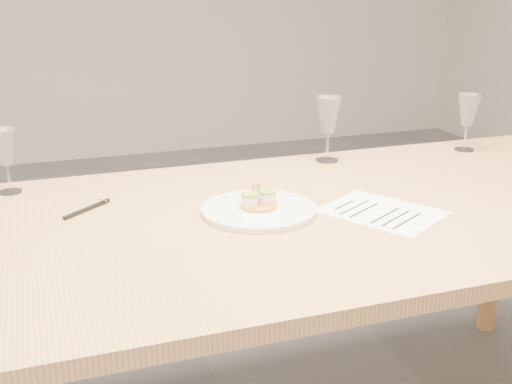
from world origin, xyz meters
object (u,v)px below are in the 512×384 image
object	(u,v)px
dinner_plate	(259,209)
wine_glass_2	(328,116)
ballpoint_pen	(87,209)
wine_glass_1	(5,149)
wine_glass_3	(468,111)
dining_table	(257,241)
recipe_sheet	(382,212)

from	to	relation	value
dinner_plate	wine_glass_2	distance (m)	0.55
ballpoint_pen	wine_glass_1	distance (m)	0.31
wine_glass_3	dinner_plate	bearing A→B (deg)	-158.08
dinner_plate	ballpoint_pen	world-z (taller)	dinner_plate
ballpoint_pen	wine_glass_3	world-z (taller)	wine_glass_3
dining_table	wine_glass_3	size ratio (longest dim) A/B	12.43
wine_glass_1	wine_glass_3	world-z (taller)	wine_glass_3
dining_table	recipe_sheet	distance (m)	0.32
recipe_sheet	wine_glass_1	bearing A→B (deg)	121.21
recipe_sheet	wine_glass_1	size ratio (longest dim) A/B	1.98
wine_glass_2	wine_glass_3	xyz separation A→B (m)	(0.51, -0.03, -0.01)
wine_glass_1	ballpoint_pen	bearing A→B (deg)	-50.02
recipe_sheet	ballpoint_pen	size ratio (longest dim) A/B	2.76
dining_table	dinner_plate	world-z (taller)	dinner_plate
dining_table	recipe_sheet	xyz separation A→B (m)	(0.31, -0.08, 0.07)
dining_table	wine_glass_1	size ratio (longest dim) A/B	13.47
dining_table	dinner_plate	xyz separation A→B (m)	(0.01, 0.02, 0.08)
dinner_plate	wine_glass_1	bearing A→B (deg)	147.10
wine_glass_2	wine_glass_3	distance (m)	0.51
wine_glass_3	dining_table	bearing A→B (deg)	-157.28
wine_glass_2	wine_glass_3	bearing A→B (deg)	-3.83
dining_table	wine_glass_2	distance (m)	0.60
dinner_plate	wine_glass_3	bearing A→B (deg)	21.92
recipe_sheet	ballpoint_pen	distance (m)	0.75
dinner_plate	dining_table	bearing A→B (deg)	-121.31
recipe_sheet	ballpoint_pen	world-z (taller)	ballpoint_pen
ballpoint_pen	dinner_plate	bearing A→B (deg)	-61.95
dinner_plate	wine_glass_1	distance (m)	0.72
recipe_sheet	wine_glass_1	xyz separation A→B (m)	(-0.89, 0.48, 0.12)
ballpoint_pen	wine_glass_2	xyz separation A→B (m)	(0.78, 0.23, 0.14)
dining_table	recipe_sheet	size ratio (longest dim) A/B	6.81
dining_table	ballpoint_pen	size ratio (longest dim) A/B	18.84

